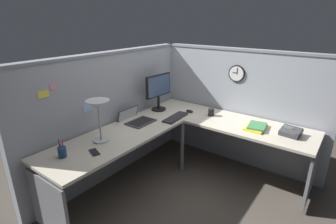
% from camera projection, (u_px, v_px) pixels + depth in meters
% --- Properties ---
extents(ground_plane, '(6.80, 6.80, 0.00)m').
position_uv_depth(ground_plane, '(185.00, 179.00, 3.33)').
color(ground_plane, '#4C443D').
extents(cubicle_wall_back, '(2.57, 0.12, 1.58)m').
position_uv_depth(cubicle_wall_back, '(113.00, 115.00, 3.27)').
color(cubicle_wall_back, '#999EA8').
rests_on(cubicle_wall_back, ground).
extents(cubicle_wall_right, '(0.12, 2.37, 1.58)m').
position_uv_depth(cubicle_wall_right, '(237.00, 107.00, 3.57)').
color(cubicle_wall_right, '#999EA8').
rests_on(cubicle_wall_right, ground).
extents(desk, '(2.35, 2.15, 0.73)m').
position_uv_depth(desk, '(183.00, 139.00, 2.98)').
color(desk, beige).
rests_on(desk, ground).
extents(monitor, '(0.46, 0.20, 0.50)m').
position_uv_depth(monitor, '(158.00, 90.00, 3.54)').
color(monitor, black).
rests_on(monitor, desk).
extents(laptop, '(0.34, 0.38, 0.22)m').
position_uv_depth(laptop, '(135.00, 119.00, 3.24)').
color(laptop, '#38383D').
rests_on(laptop, desk).
extents(keyboard, '(0.44, 0.17, 0.02)m').
position_uv_depth(keyboard, '(176.00, 117.00, 3.33)').
color(keyboard, '#232326').
rests_on(keyboard, desk).
extents(computer_mouse, '(0.06, 0.10, 0.03)m').
position_uv_depth(computer_mouse, '(189.00, 111.00, 3.54)').
color(computer_mouse, black).
rests_on(computer_mouse, desk).
extents(desk_lamp_dome, '(0.24, 0.24, 0.44)m').
position_uv_depth(desk_lamp_dome, '(98.00, 108.00, 2.60)').
color(desk_lamp_dome, '#B7BABF').
rests_on(desk_lamp_dome, desk).
extents(pen_cup, '(0.08, 0.08, 0.18)m').
position_uv_depth(pen_cup, '(62.00, 152.00, 2.39)').
color(pen_cup, navy).
rests_on(pen_cup, desk).
extents(cell_phone, '(0.11, 0.16, 0.01)m').
position_uv_depth(cell_phone, '(94.00, 152.00, 2.49)').
color(cell_phone, black).
rests_on(cell_phone, desk).
extents(office_phone, '(0.21, 0.22, 0.11)m').
position_uv_depth(office_phone, '(291.00, 132.00, 2.84)').
color(office_phone, '#38383D').
rests_on(office_phone, desk).
extents(book_stack, '(0.30, 0.23, 0.04)m').
position_uv_depth(book_stack, '(256.00, 127.00, 3.02)').
color(book_stack, yellow).
rests_on(book_stack, desk).
extents(coffee_mug, '(0.08, 0.08, 0.10)m').
position_uv_depth(coffee_mug, '(211.00, 112.00, 3.41)').
color(coffee_mug, black).
rests_on(coffee_mug, desk).
extents(wall_clock, '(0.04, 0.22, 0.22)m').
position_uv_depth(wall_clock, '(237.00, 73.00, 3.38)').
color(wall_clock, black).
extents(pinned_note_leftmost, '(0.06, 0.00, 0.06)m').
position_uv_depth(pinned_note_leftmost, '(53.00, 87.00, 2.49)').
color(pinned_note_leftmost, pink).
extents(pinned_note_middle, '(0.10, 0.00, 0.09)m').
position_uv_depth(pinned_note_middle, '(87.00, 108.00, 2.86)').
color(pinned_note_middle, '#99B7E5').
extents(pinned_note_rightmost, '(0.11, 0.00, 0.07)m').
position_uv_depth(pinned_note_rightmost, '(43.00, 94.00, 2.43)').
color(pinned_note_rightmost, '#EAD84C').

